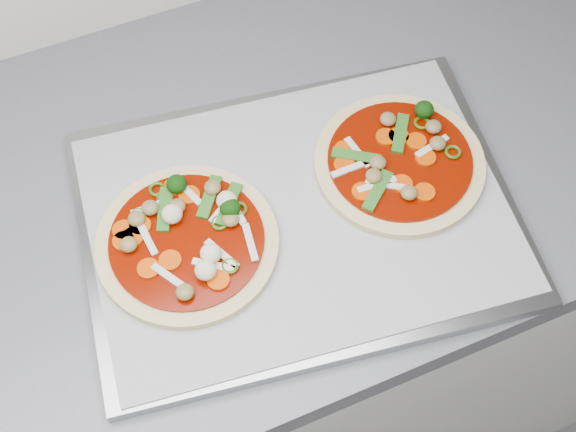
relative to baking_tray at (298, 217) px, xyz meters
name	(u,v)px	position (x,y,z in m)	size (l,w,h in m)	color
base_cabinet	(466,245)	(0.38, 0.08, -0.48)	(3.60, 0.60, 0.86)	silver
countertop	(529,83)	(0.38, 0.08, -0.03)	(3.60, 0.60, 0.04)	slate
baking_tray	(298,217)	(0.00, 0.00, 0.00)	(0.50, 0.37, 0.02)	gray
parchment	(298,213)	(0.00, 0.00, 0.01)	(0.48, 0.35, 0.00)	#949498
pizza_left	(188,239)	(-0.13, 0.01, 0.02)	(0.25, 0.25, 0.03)	#D7C585
pizza_right	(399,161)	(0.14, 0.01, 0.02)	(0.27, 0.27, 0.03)	#D7C585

